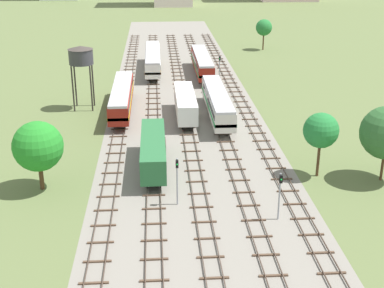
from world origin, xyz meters
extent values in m
plane|color=#5B6B3D|center=(0.00, 56.00, 0.00)|extent=(480.00, 480.00, 0.00)
cube|color=gray|center=(0.00, 56.00, 0.00)|extent=(23.19, 176.00, 0.01)
cube|color=#47382D|center=(-10.31, 57.00, 0.22)|extent=(0.07, 126.00, 0.15)
cube|color=#47382D|center=(-8.88, 57.00, 0.22)|extent=(0.07, 126.00, 0.15)
cube|color=brown|center=(-9.59, 7.50, 0.07)|extent=(2.40, 0.22, 0.14)
cube|color=brown|center=(-9.59, 10.50, 0.07)|extent=(2.40, 0.22, 0.14)
cube|color=brown|center=(-9.59, 13.50, 0.07)|extent=(2.40, 0.22, 0.14)
cube|color=brown|center=(-9.59, 16.50, 0.07)|extent=(2.40, 0.22, 0.14)
cube|color=brown|center=(-9.59, 19.50, 0.07)|extent=(2.40, 0.22, 0.14)
cube|color=brown|center=(-9.59, 22.50, 0.07)|extent=(2.40, 0.22, 0.14)
cube|color=brown|center=(-9.59, 25.50, 0.07)|extent=(2.40, 0.22, 0.14)
cube|color=brown|center=(-9.59, 28.50, 0.07)|extent=(2.40, 0.22, 0.14)
cube|color=brown|center=(-9.59, 31.50, 0.07)|extent=(2.40, 0.22, 0.14)
cube|color=brown|center=(-9.59, 34.50, 0.07)|extent=(2.40, 0.22, 0.14)
cube|color=brown|center=(-9.59, 37.50, 0.07)|extent=(2.40, 0.22, 0.14)
cube|color=brown|center=(-9.59, 40.50, 0.07)|extent=(2.40, 0.22, 0.14)
cube|color=brown|center=(-9.59, 43.50, 0.07)|extent=(2.40, 0.22, 0.14)
cube|color=brown|center=(-9.59, 46.50, 0.07)|extent=(2.40, 0.22, 0.14)
cube|color=brown|center=(-9.59, 49.50, 0.07)|extent=(2.40, 0.22, 0.14)
cube|color=brown|center=(-9.59, 52.50, 0.07)|extent=(2.40, 0.22, 0.14)
cube|color=brown|center=(-9.59, 55.50, 0.07)|extent=(2.40, 0.22, 0.14)
cube|color=brown|center=(-9.59, 58.50, 0.07)|extent=(2.40, 0.22, 0.14)
cube|color=brown|center=(-9.59, 61.50, 0.07)|extent=(2.40, 0.22, 0.14)
cube|color=brown|center=(-9.59, 64.50, 0.07)|extent=(2.40, 0.22, 0.14)
cube|color=brown|center=(-9.59, 67.50, 0.07)|extent=(2.40, 0.22, 0.14)
cube|color=brown|center=(-9.59, 70.50, 0.07)|extent=(2.40, 0.22, 0.14)
cube|color=brown|center=(-9.59, 73.50, 0.07)|extent=(2.40, 0.22, 0.14)
cube|color=brown|center=(-9.59, 76.50, 0.07)|extent=(2.40, 0.22, 0.14)
cube|color=brown|center=(-9.59, 79.50, 0.07)|extent=(2.40, 0.22, 0.14)
cube|color=brown|center=(-9.59, 82.50, 0.07)|extent=(2.40, 0.22, 0.14)
cube|color=brown|center=(-9.59, 85.50, 0.07)|extent=(2.40, 0.22, 0.14)
cube|color=brown|center=(-9.59, 88.50, 0.07)|extent=(2.40, 0.22, 0.14)
cube|color=brown|center=(-9.59, 91.50, 0.07)|extent=(2.40, 0.22, 0.14)
cube|color=brown|center=(-9.59, 94.50, 0.07)|extent=(2.40, 0.22, 0.14)
cube|color=brown|center=(-9.59, 97.50, 0.07)|extent=(2.40, 0.22, 0.14)
cube|color=brown|center=(-9.59, 100.50, 0.07)|extent=(2.40, 0.22, 0.14)
cube|color=brown|center=(-9.59, 103.50, 0.07)|extent=(2.40, 0.22, 0.14)
cube|color=brown|center=(-9.59, 106.50, 0.07)|extent=(2.40, 0.22, 0.14)
cube|color=brown|center=(-9.59, 109.50, 0.07)|extent=(2.40, 0.22, 0.14)
cube|color=brown|center=(-9.59, 112.50, 0.07)|extent=(2.40, 0.22, 0.14)
cube|color=brown|center=(-9.59, 115.50, 0.07)|extent=(2.40, 0.22, 0.14)
cube|color=brown|center=(-9.59, 118.50, 0.07)|extent=(2.40, 0.22, 0.14)
cube|color=#47382D|center=(-5.51, 57.00, 0.22)|extent=(0.07, 126.00, 0.15)
cube|color=#47382D|center=(-4.08, 57.00, 0.22)|extent=(0.07, 126.00, 0.15)
cube|color=brown|center=(-4.80, 7.50, 0.07)|extent=(2.40, 0.22, 0.14)
cube|color=brown|center=(-4.80, 10.50, 0.07)|extent=(2.40, 0.22, 0.14)
cube|color=brown|center=(-4.80, 13.50, 0.07)|extent=(2.40, 0.22, 0.14)
cube|color=brown|center=(-4.80, 16.50, 0.07)|extent=(2.40, 0.22, 0.14)
cube|color=brown|center=(-4.80, 19.50, 0.07)|extent=(2.40, 0.22, 0.14)
cube|color=brown|center=(-4.80, 22.50, 0.07)|extent=(2.40, 0.22, 0.14)
cube|color=brown|center=(-4.80, 25.50, 0.07)|extent=(2.40, 0.22, 0.14)
cube|color=brown|center=(-4.80, 28.50, 0.07)|extent=(2.40, 0.22, 0.14)
cube|color=brown|center=(-4.80, 31.50, 0.07)|extent=(2.40, 0.22, 0.14)
cube|color=brown|center=(-4.80, 34.50, 0.07)|extent=(2.40, 0.22, 0.14)
cube|color=brown|center=(-4.80, 37.50, 0.07)|extent=(2.40, 0.22, 0.14)
cube|color=brown|center=(-4.80, 40.50, 0.07)|extent=(2.40, 0.22, 0.14)
cube|color=brown|center=(-4.80, 43.50, 0.07)|extent=(2.40, 0.22, 0.14)
cube|color=brown|center=(-4.80, 46.50, 0.07)|extent=(2.40, 0.22, 0.14)
cube|color=brown|center=(-4.80, 49.50, 0.07)|extent=(2.40, 0.22, 0.14)
cube|color=brown|center=(-4.80, 52.50, 0.07)|extent=(2.40, 0.22, 0.14)
cube|color=brown|center=(-4.80, 55.50, 0.07)|extent=(2.40, 0.22, 0.14)
cube|color=brown|center=(-4.80, 58.50, 0.07)|extent=(2.40, 0.22, 0.14)
cube|color=brown|center=(-4.80, 61.50, 0.07)|extent=(2.40, 0.22, 0.14)
cube|color=brown|center=(-4.80, 64.50, 0.07)|extent=(2.40, 0.22, 0.14)
cube|color=brown|center=(-4.80, 67.50, 0.07)|extent=(2.40, 0.22, 0.14)
cube|color=brown|center=(-4.80, 70.50, 0.07)|extent=(2.40, 0.22, 0.14)
cube|color=brown|center=(-4.80, 73.50, 0.07)|extent=(2.40, 0.22, 0.14)
cube|color=brown|center=(-4.80, 76.50, 0.07)|extent=(2.40, 0.22, 0.14)
cube|color=brown|center=(-4.80, 79.50, 0.07)|extent=(2.40, 0.22, 0.14)
cube|color=brown|center=(-4.80, 82.50, 0.07)|extent=(2.40, 0.22, 0.14)
cube|color=brown|center=(-4.80, 85.50, 0.07)|extent=(2.40, 0.22, 0.14)
cube|color=brown|center=(-4.80, 88.50, 0.07)|extent=(2.40, 0.22, 0.14)
cube|color=brown|center=(-4.80, 91.50, 0.07)|extent=(2.40, 0.22, 0.14)
cube|color=brown|center=(-4.80, 94.50, 0.07)|extent=(2.40, 0.22, 0.14)
cube|color=brown|center=(-4.80, 97.50, 0.07)|extent=(2.40, 0.22, 0.14)
cube|color=brown|center=(-4.80, 100.50, 0.07)|extent=(2.40, 0.22, 0.14)
cube|color=brown|center=(-4.80, 103.50, 0.07)|extent=(2.40, 0.22, 0.14)
cube|color=brown|center=(-4.80, 106.50, 0.07)|extent=(2.40, 0.22, 0.14)
cube|color=brown|center=(-4.80, 109.50, 0.07)|extent=(2.40, 0.22, 0.14)
cube|color=brown|center=(-4.80, 112.50, 0.07)|extent=(2.40, 0.22, 0.14)
cube|color=brown|center=(-4.80, 115.50, 0.07)|extent=(2.40, 0.22, 0.14)
cube|color=brown|center=(-4.80, 118.50, 0.07)|extent=(2.40, 0.22, 0.14)
cube|color=#47382D|center=(-0.72, 57.00, 0.22)|extent=(0.07, 126.00, 0.15)
cube|color=#47382D|center=(0.72, 57.00, 0.22)|extent=(0.07, 126.00, 0.15)
cube|color=brown|center=(0.00, 7.50, 0.07)|extent=(2.40, 0.22, 0.14)
cube|color=brown|center=(0.00, 10.50, 0.07)|extent=(2.40, 0.22, 0.14)
cube|color=brown|center=(0.00, 13.50, 0.07)|extent=(2.40, 0.22, 0.14)
cube|color=brown|center=(0.00, 16.50, 0.07)|extent=(2.40, 0.22, 0.14)
cube|color=brown|center=(0.00, 19.50, 0.07)|extent=(2.40, 0.22, 0.14)
cube|color=brown|center=(0.00, 22.50, 0.07)|extent=(2.40, 0.22, 0.14)
cube|color=brown|center=(0.00, 25.50, 0.07)|extent=(2.40, 0.22, 0.14)
cube|color=brown|center=(0.00, 28.50, 0.07)|extent=(2.40, 0.22, 0.14)
cube|color=brown|center=(0.00, 31.50, 0.07)|extent=(2.40, 0.22, 0.14)
cube|color=brown|center=(0.00, 34.50, 0.07)|extent=(2.40, 0.22, 0.14)
cube|color=brown|center=(0.00, 37.50, 0.07)|extent=(2.40, 0.22, 0.14)
cube|color=brown|center=(0.00, 40.50, 0.07)|extent=(2.40, 0.22, 0.14)
cube|color=brown|center=(0.00, 43.50, 0.07)|extent=(2.40, 0.22, 0.14)
cube|color=brown|center=(0.00, 46.50, 0.07)|extent=(2.40, 0.22, 0.14)
cube|color=brown|center=(0.00, 49.50, 0.07)|extent=(2.40, 0.22, 0.14)
cube|color=brown|center=(0.00, 52.50, 0.07)|extent=(2.40, 0.22, 0.14)
cube|color=brown|center=(0.00, 55.50, 0.07)|extent=(2.40, 0.22, 0.14)
cube|color=brown|center=(0.00, 58.50, 0.07)|extent=(2.40, 0.22, 0.14)
cube|color=brown|center=(0.00, 61.50, 0.07)|extent=(2.40, 0.22, 0.14)
cube|color=brown|center=(0.00, 64.50, 0.07)|extent=(2.40, 0.22, 0.14)
cube|color=brown|center=(0.00, 67.50, 0.07)|extent=(2.40, 0.22, 0.14)
cube|color=brown|center=(0.00, 70.50, 0.07)|extent=(2.40, 0.22, 0.14)
cube|color=brown|center=(0.00, 73.50, 0.07)|extent=(2.40, 0.22, 0.14)
cube|color=brown|center=(0.00, 76.50, 0.07)|extent=(2.40, 0.22, 0.14)
cube|color=brown|center=(0.00, 79.50, 0.07)|extent=(2.40, 0.22, 0.14)
cube|color=brown|center=(0.00, 82.50, 0.07)|extent=(2.40, 0.22, 0.14)
cube|color=brown|center=(0.00, 85.50, 0.07)|extent=(2.40, 0.22, 0.14)
cube|color=brown|center=(0.00, 88.50, 0.07)|extent=(2.40, 0.22, 0.14)
cube|color=brown|center=(0.00, 91.50, 0.07)|extent=(2.40, 0.22, 0.14)
cube|color=brown|center=(0.00, 94.50, 0.07)|extent=(2.40, 0.22, 0.14)
cube|color=brown|center=(0.00, 97.50, 0.07)|extent=(2.40, 0.22, 0.14)
cube|color=brown|center=(0.00, 100.50, 0.07)|extent=(2.40, 0.22, 0.14)
cube|color=brown|center=(0.00, 103.50, 0.07)|extent=(2.40, 0.22, 0.14)
cube|color=brown|center=(0.00, 106.50, 0.07)|extent=(2.40, 0.22, 0.14)
cube|color=brown|center=(0.00, 109.50, 0.07)|extent=(2.40, 0.22, 0.14)
cube|color=brown|center=(0.00, 112.50, 0.07)|extent=(2.40, 0.22, 0.14)
cube|color=brown|center=(0.00, 115.50, 0.07)|extent=(2.40, 0.22, 0.14)
cube|color=brown|center=(0.00, 118.50, 0.07)|extent=(2.40, 0.22, 0.14)
cube|color=#47382D|center=(4.08, 57.00, 0.22)|extent=(0.07, 126.00, 0.15)
cube|color=#47382D|center=(5.51, 57.00, 0.22)|extent=(0.07, 126.00, 0.15)
cube|color=brown|center=(4.80, 7.50, 0.07)|extent=(2.40, 0.22, 0.14)
cube|color=brown|center=(4.80, 10.50, 0.07)|extent=(2.40, 0.22, 0.14)
cube|color=brown|center=(4.80, 13.50, 0.07)|extent=(2.40, 0.22, 0.14)
cube|color=brown|center=(4.80, 16.50, 0.07)|extent=(2.40, 0.22, 0.14)
cube|color=brown|center=(4.80, 19.50, 0.07)|extent=(2.40, 0.22, 0.14)
cube|color=brown|center=(4.80, 22.50, 0.07)|extent=(2.40, 0.22, 0.14)
cube|color=brown|center=(4.80, 25.50, 0.07)|extent=(2.40, 0.22, 0.14)
cube|color=brown|center=(4.80, 28.50, 0.07)|extent=(2.40, 0.22, 0.14)
cube|color=brown|center=(4.80, 31.50, 0.07)|extent=(2.40, 0.22, 0.14)
cube|color=brown|center=(4.80, 34.50, 0.07)|extent=(2.40, 0.22, 0.14)
cube|color=brown|center=(4.80, 37.50, 0.07)|extent=(2.40, 0.22, 0.14)
cube|color=brown|center=(4.80, 40.50, 0.07)|extent=(2.40, 0.22, 0.14)
cube|color=brown|center=(4.80, 43.50, 0.07)|extent=(2.40, 0.22, 0.14)
cube|color=brown|center=(4.80, 46.50, 0.07)|extent=(2.40, 0.22, 0.14)
cube|color=brown|center=(4.80, 49.50, 0.07)|extent=(2.40, 0.22, 0.14)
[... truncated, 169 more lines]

